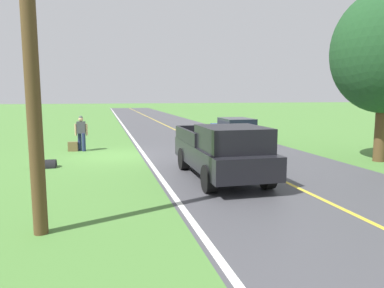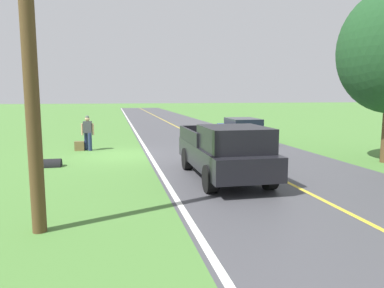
{
  "view_description": "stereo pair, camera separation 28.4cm",
  "coord_description": "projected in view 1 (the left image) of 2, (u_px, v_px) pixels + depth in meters",
  "views": [
    {
      "loc": [
        0.56,
        16.49,
        2.77
      ],
      "look_at": [
        -1.65,
        7.68,
        1.52
      ],
      "focal_mm": 33.61,
      "sensor_mm": 36.0,
      "label": 1
    },
    {
      "loc": [
        0.29,
        16.56,
        2.77
      ],
      "look_at": [
        -1.65,
        7.68,
        1.52
      ],
      "focal_mm": 33.61,
      "sensor_mm": 36.0,
      "label": 2
    }
  ],
  "objects": [
    {
      "name": "pickup_truck_passing",
      "position": [
        223.0,
        150.0,
        11.69
      ],
      "size": [
        2.12,
        5.41,
        1.82
      ],
      "color": "black",
      "rests_on": "ground"
    },
    {
      "name": "utility_pole_roadside",
      "position": [
        29.0,
        34.0,
        6.69
      ],
      "size": [
        0.28,
        0.28,
        7.77
      ],
      "primitive_type": "cylinder",
      "color": "brown",
      "rests_on": "ground"
    },
    {
      "name": "drainage_culvert",
      "position": [
        45.0,
        167.0,
        13.75
      ],
      "size": [
        0.8,
        0.6,
        0.6
      ],
      "primitive_type": "cylinder",
      "rotation": [
        0.0,
        1.57,
        0.0
      ],
      "color": "black",
      "rests_on": "ground"
    },
    {
      "name": "suitcase_carried",
      "position": [
        73.0,
        147.0,
        17.67
      ],
      "size": [
        0.47,
        0.23,
        0.47
      ],
      "primitive_type": "cube",
      "rotation": [
        0.0,
        0.0,
        1.5
      ],
      "color": "brown",
      "rests_on": "ground"
    },
    {
      "name": "lane_centre_line",
      "position": [
        221.0,
        152.0,
        17.58
      ],
      "size": [
        0.14,
        117.6,
        0.0
      ],
      "primitive_type": "cube",
      "color": "gold",
      "rests_on": "ground"
    },
    {
      "name": "ground_plane",
      "position": [
        116.0,
        156.0,
        16.36
      ],
      "size": [
        200.0,
        200.0,
        0.0
      ],
      "primitive_type": "plane",
      "color": "#4C7F38"
    },
    {
      "name": "road_surface",
      "position": [
        221.0,
        152.0,
        17.58
      ],
      "size": [
        7.9,
        120.0,
        0.0
      ],
      "primitive_type": "cube",
      "color": "#47474C",
      "rests_on": "ground"
    },
    {
      "name": "hitchhiker_walking",
      "position": [
        81.0,
        131.0,
        17.72
      ],
      "size": [
        0.62,
        0.53,
        1.75
      ],
      "color": "navy",
      "rests_on": "ground"
    },
    {
      "name": "sedan_near_oncoming",
      "position": [
        236.0,
        129.0,
        21.05
      ],
      "size": [
        2.04,
        4.46,
        1.41
      ],
      "color": "navy",
      "rests_on": "ground"
    },
    {
      "name": "lane_edge_line",
      "position": [
        144.0,
        155.0,
        16.67
      ],
      "size": [
        0.16,
        117.6,
        0.0
      ],
      "primitive_type": "cube",
      "color": "silver",
      "rests_on": "ground"
    }
  ]
}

